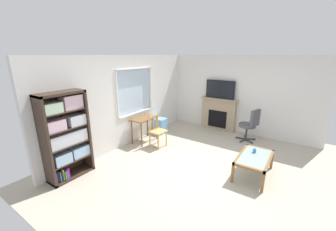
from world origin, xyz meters
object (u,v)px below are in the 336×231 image
(wooden_chair, at_px, (157,131))
(fireplace, at_px, (218,114))
(sippy_cup, at_px, (255,150))
(tv, at_px, (220,89))
(bookshelf, at_px, (66,134))
(plastic_drawer_unit, at_px, (160,125))
(office_chair, at_px, (250,124))
(desk_under_window, at_px, (144,122))
(coffee_table, at_px, (254,159))

(wooden_chair, bearing_deg, fireplace, -21.57)
(sippy_cup, bearing_deg, tv, 38.08)
(bookshelf, relative_size, tv, 1.89)
(plastic_drawer_unit, bearing_deg, sippy_cup, -103.16)
(wooden_chair, relative_size, tv, 0.93)
(wooden_chair, bearing_deg, sippy_cup, -86.17)
(bookshelf, bearing_deg, office_chair, -33.45)
(fireplace, relative_size, sippy_cup, 13.96)
(bookshelf, height_order, desk_under_window, bookshelf)
(office_chair, height_order, sippy_cup, office_chair)
(plastic_drawer_unit, distance_m, coffee_table, 3.31)
(plastic_drawer_unit, xyz_separation_m, tv, (1.38, -1.47, 1.16))
(desk_under_window, xyz_separation_m, wooden_chair, (-0.06, -0.51, -0.14))
(plastic_drawer_unit, relative_size, fireplace, 0.39)
(wooden_chair, height_order, fireplace, fireplace)
(fireplace, xyz_separation_m, sippy_cup, (-2.13, -1.65, -0.06))
(bookshelf, xyz_separation_m, office_chair, (4.07, -2.69, -0.40))
(plastic_drawer_unit, height_order, sippy_cup, sippy_cup)
(wooden_chair, bearing_deg, office_chair, -48.67)
(fireplace, xyz_separation_m, office_chair, (-0.48, -1.16, 0.00))
(bookshelf, distance_m, tv, 4.80)
(desk_under_window, bearing_deg, wooden_chair, -96.94)
(fireplace, distance_m, sippy_cup, 2.69)
(bookshelf, xyz_separation_m, desk_under_window, (2.31, -0.11, -0.35))
(tv, bearing_deg, desk_under_window, 147.32)
(desk_under_window, distance_m, coffee_table, 3.14)
(plastic_drawer_unit, distance_m, office_chair, 2.80)
(sippy_cup, bearing_deg, coffee_table, -164.66)
(fireplace, xyz_separation_m, coffee_table, (-2.32, -1.70, -0.17))
(bookshelf, bearing_deg, tv, -18.65)
(plastic_drawer_unit, distance_m, sippy_cup, 3.22)
(bookshelf, xyz_separation_m, coffee_table, (2.23, -3.23, -0.57))
(office_chair, relative_size, coffee_table, 0.91)
(office_chair, relative_size, sippy_cup, 11.11)
(tv, distance_m, sippy_cup, 2.83)
(plastic_drawer_unit, bearing_deg, bookshelf, 178.97)
(wooden_chair, bearing_deg, plastic_drawer_unit, 32.02)
(desk_under_window, bearing_deg, plastic_drawer_unit, 3.41)
(wooden_chair, height_order, tv, tv)
(fireplace, bearing_deg, plastic_drawer_unit, 133.49)
(plastic_drawer_unit, distance_m, fireplace, 2.05)
(wooden_chair, bearing_deg, coffee_table, -90.36)
(coffee_table, distance_m, sippy_cup, 0.22)
(desk_under_window, height_order, sippy_cup, desk_under_window)
(coffee_table, bearing_deg, desk_under_window, 88.55)
(fireplace, bearing_deg, office_chair, -112.48)
(tv, xyz_separation_m, coffee_table, (-2.30, -1.70, -1.02))
(office_chair, distance_m, coffee_table, 1.92)
(wooden_chair, height_order, office_chair, office_chair)
(tv, height_order, office_chair, tv)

